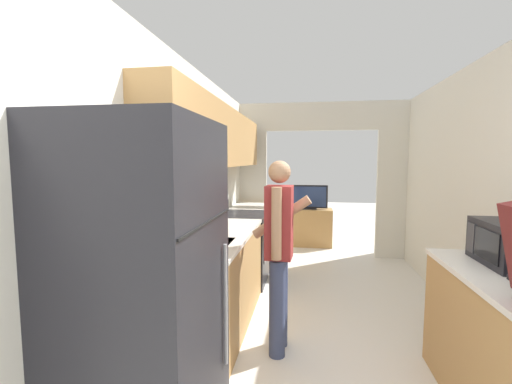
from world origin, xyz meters
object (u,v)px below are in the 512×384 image
Objects in this scene: person at (279,251)px; television at (308,197)px; tv_cabinet at (308,227)px; refrigerator at (146,295)px; range_oven at (243,247)px.

television is at bearing -0.58° from person.
tv_cabinet is at bearing 90.00° from television.
refrigerator reaches higher than person.
tv_cabinet is 1.26× the size of television.
refrigerator is 4.83m from tv_cabinet.
refrigerator is at bearing -99.74° from tv_cabinet.
person reaches higher than television.
television is at bearing 67.22° from range_oven.
tv_cabinet is at bearing 80.26° from refrigerator.
refrigerator is 2.04× the size of tv_cabinet.
television is (0.23, 3.55, 0.06)m from person.
person is 3.56m from television.
range_oven is 1.72m from person.
refrigerator reaches higher than television.
range_oven is at bearing 24.30° from person.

